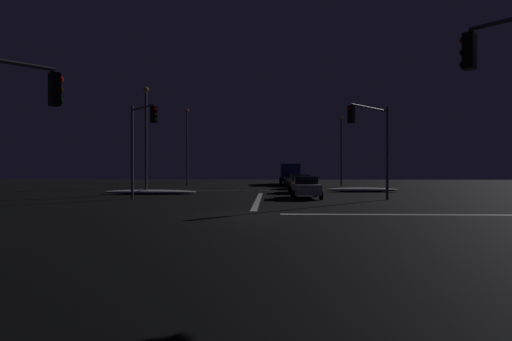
{
  "coord_description": "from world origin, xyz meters",
  "views": [
    {
      "loc": [
        0.84,
        -18.14,
        2.09
      ],
      "look_at": [
        -0.27,
        11.99,
        1.98
      ],
      "focal_mm": 27.48,
      "sensor_mm": 36.0,
      "label": 1
    }
  ],
  "objects_px": {
    "traffic_signal_nw": "(141,135)",
    "streetlamp_left_near": "(146,132)",
    "box_truck": "(289,172)",
    "streetlamp_right_far": "(341,146)",
    "sedan_gray": "(298,181)",
    "traffic_signal_ne": "(373,134)",
    "sedan_silver": "(306,187)",
    "sedan_green": "(292,180)",
    "sedan_orange": "(300,184)",
    "streetlamp_left_far": "(187,142)"
  },
  "relations": [
    {
      "from": "streetlamp_left_near",
      "to": "streetlamp_left_far",
      "type": "xyz_separation_m",
      "value": [
        0.0,
        16.0,
        0.33
      ]
    },
    {
      "from": "sedan_gray",
      "to": "box_truck",
      "type": "height_order",
      "value": "box_truck"
    },
    {
      "from": "box_truck",
      "to": "traffic_signal_nw",
      "type": "distance_m",
      "value": 30.54
    },
    {
      "from": "sedan_silver",
      "to": "box_truck",
      "type": "bearing_deg",
      "value": 89.84
    },
    {
      "from": "traffic_signal_nw",
      "to": "streetlamp_right_far",
      "type": "bearing_deg",
      "value": 51.81
    },
    {
      "from": "sedan_gray",
      "to": "streetlamp_right_far",
      "type": "xyz_separation_m",
      "value": [
        5.72,
        6.59,
        4.13
      ]
    },
    {
      "from": "streetlamp_left_far",
      "to": "sedan_green",
      "type": "bearing_deg",
      "value": -2.93
    },
    {
      "from": "traffic_signal_nw",
      "to": "streetlamp_left_near",
      "type": "height_order",
      "value": "streetlamp_left_near"
    },
    {
      "from": "streetlamp_left_near",
      "to": "streetlamp_right_far",
      "type": "bearing_deg",
      "value": 40.12
    },
    {
      "from": "box_truck",
      "to": "streetlamp_left_near",
      "type": "height_order",
      "value": "streetlamp_left_near"
    },
    {
      "from": "streetlamp_right_far",
      "to": "streetlamp_left_near",
      "type": "xyz_separation_m",
      "value": [
        -18.99,
        -16.0,
        0.22
      ]
    },
    {
      "from": "sedan_orange",
      "to": "streetlamp_left_near",
      "type": "height_order",
      "value": "streetlamp_left_near"
    },
    {
      "from": "sedan_green",
      "to": "traffic_signal_ne",
      "type": "height_order",
      "value": "traffic_signal_ne"
    },
    {
      "from": "streetlamp_left_far",
      "to": "sedan_orange",
      "type": "bearing_deg",
      "value": -45.61
    },
    {
      "from": "sedan_gray",
      "to": "streetlamp_left_near",
      "type": "height_order",
      "value": "streetlamp_left_near"
    },
    {
      "from": "sedan_silver",
      "to": "streetlamp_left_far",
      "type": "distance_m",
      "value": 24.09
    },
    {
      "from": "sedan_gray",
      "to": "sedan_green",
      "type": "distance_m",
      "value": 5.93
    },
    {
      "from": "traffic_signal_nw",
      "to": "streetlamp_right_far",
      "type": "relative_size",
      "value": 0.77
    },
    {
      "from": "box_truck",
      "to": "streetlamp_left_far",
      "type": "distance_m",
      "value": 14.81
    },
    {
      "from": "streetlamp_left_near",
      "to": "streetlamp_left_far",
      "type": "relative_size",
      "value": 0.93
    },
    {
      "from": "box_truck",
      "to": "streetlamp_right_far",
      "type": "relative_size",
      "value": 0.97
    },
    {
      "from": "sedan_orange",
      "to": "traffic_signal_nw",
      "type": "bearing_deg",
      "value": -142.2
    },
    {
      "from": "sedan_silver",
      "to": "traffic_signal_ne",
      "type": "relative_size",
      "value": 0.68
    },
    {
      "from": "box_truck",
      "to": "streetlamp_left_far",
      "type": "relative_size",
      "value": 0.87
    },
    {
      "from": "traffic_signal_nw",
      "to": "streetlamp_left_near",
      "type": "xyz_separation_m",
      "value": [
        -1.6,
        6.1,
        0.74
      ]
    },
    {
      "from": "sedan_gray",
      "to": "streetlamp_left_far",
      "type": "relative_size",
      "value": 0.45
    },
    {
      "from": "sedan_gray",
      "to": "traffic_signal_nw",
      "type": "relative_size",
      "value": 0.67
    },
    {
      "from": "box_truck",
      "to": "traffic_signal_ne",
      "type": "height_order",
      "value": "traffic_signal_ne"
    },
    {
      "from": "sedan_green",
      "to": "streetlamp_right_far",
      "type": "distance_m",
      "value": 7.32
    },
    {
      "from": "sedan_silver",
      "to": "streetlamp_right_far",
      "type": "distance_m",
      "value": 21.14
    },
    {
      "from": "sedan_green",
      "to": "streetlamp_left_near",
      "type": "height_order",
      "value": "streetlamp_left_near"
    },
    {
      "from": "sedan_silver",
      "to": "sedan_green",
      "type": "height_order",
      "value": "same"
    },
    {
      "from": "sedan_gray",
      "to": "traffic_signal_ne",
      "type": "height_order",
      "value": "traffic_signal_ne"
    },
    {
      "from": "sedan_green",
      "to": "traffic_signal_ne",
      "type": "xyz_separation_m",
      "value": [
        4.0,
        -21.84,
        3.58
      ]
    },
    {
      "from": "traffic_signal_nw",
      "to": "streetlamp_right_far",
      "type": "xyz_separation_m",
      "value": [
        17.39,
        22.1,
        0.51
      ]
    },
    {
      "from": "traffic_signal_nw",
      "to": "sedan_silver",
      "type": "bearing_deg",
      "value": 11.45
    },
    {
      "from": "sedan_green",
      "to": "streetlamp_right_far",
      "type": "xyz_separation_m",
      "value": [
        6.01,
        0.66,
        4.13
      ]
    },
    {
      "from": "sedan_orange",
      "to": "sedan_gray",
      "type": "xyz_separation_m",
      "value": [
        0.28,
        6.68,
        0.0
      ]
    },
    {
      "from": "sedan_silver",
      "to": "sedan_green",
      "type": "relative_size",
      "value": 1.0
    },
    {
      "from": "sedan_silver",
      "to": "sedan_gray",
      "type": "bearing_deg",
      "value": 88.32
    },
    {
      "from": "box_truck",
      "to": "streetlamp_right_far",
      "type": "distance_m",
      "value": 9.18
    },
    {
      "from": "traffic_signal_ne",
      "to": "streetlamp_left_near",
      "type": "distance_m",
      "value": 18.2
    },
    {
      "from": "sedan_silver",
      "to": "box_truck",
      "type": "height_order",
      "value": "box_truck"
    },
    {
      "from": "sedan_silver",
      "to": "streetlamp_left_near",
      "type": "distance_m",
      "value": 14.12
    },
    {
      "from": "box_truck",
      "to": "streetlamp_left_near",
      "type": "bearing_deg",
      "value": -120.35
    },
    {
      "from": "traffic_signal_nw",
      "to": "streetlamp_right_far",
      "type": "height_order",
      "value": "streetlamp_right_far"
    },
    {
      "from": "traffic_signal_ne",
      "to": "streetlamp_left_near",
      "type": "height_order",
      "value": "streetlamp_left_near"
    },
    {
      "from": "traffic_signal_nw",
      "to": "streetlamp_left_near",
      "type": "relative_size",
      "value": 0.73
    },
    {
      "from": "box_truck",
      "to": "traffic_signal_ne",
      "type": "distance_m",
      "value": 29.03
    },
    {
      "from": "box_truck",
      "to": "streetlamp_left_near",
      "type": "distance_m",
      "value": 25.86
    }
  ]
}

